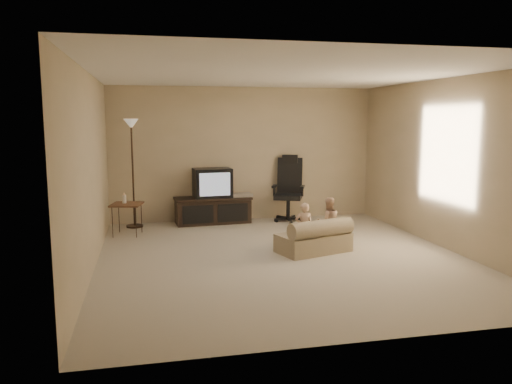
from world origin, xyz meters
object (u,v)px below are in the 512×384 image
Objects in this scene: side_table at (126,204)px; child_sofa at (315,239)px; office_chair at (289,197)px; toddler_right at (328,222)px; tv_stand at (213,200)px; toddler_left at (304,227)px; floor_lamp at (132,149)px.

side_table reaches higher than child_sofa.
side_table is at bearing -146.17° from office_chair.
side_table is at bearing -23.40° from toddler_right.
side_table is at bearing -160.37° from tv_stand.
toddler_left is (1.02, -2.28, -0.06)m from tv_stand.
child_sofa is 0.23m from toddler_left.
toddler_left is 0.95× the size of toddler_right.
toddler_left is at bearing -69.48° from tv_stand.
office_chair reaches higher than child_sofa.
child_sofa is at bearing 46.27° from toddler_right.
tv_stand reaches higher than toddler_right.
office_chair is at bearing -86.80° from toddler_right.
child_sofa is at bearing 153.89° from toddler_left.
office_chair is 2.02m from toddler_right.
office_chair is 0.65× the size of floor_lamp.
side_table is 1.00× the size of toddler_left.
office_chair reaches higher than tv_stand.
toddler_left is (-0.14, 0.10, 0.16)m from child_sofa.
side_table is 1.07m from floor_lamp.
office_chair reaches higher than side_table.
office_chair is 1.73× the size of side_table.
floor_lamp is at bearing -33.03° from toddler_right.
tv_stand is 1.17× the size of office_chair.
child_sofa is (-0.26, -2.30, -0.24)m from office_chair.
office_chair is at bearing -92.72° from toddler_left.
tv_stand is 2.65m from child_sofa.
toddler_right is (2.88, -2.03, -1.02)m from floor_lamp.
office_chair is at bearing -0.34° from floor_lamp.
tv_stand is 1.27× the size of child_sofa.
child_sofa is (2.58, -2.32, -1.19)m from floor_lamp.
toddler_left is (2.54, -1.62, -0.15)m from side_table.
child_sofa is 0.45m from toddler_right.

